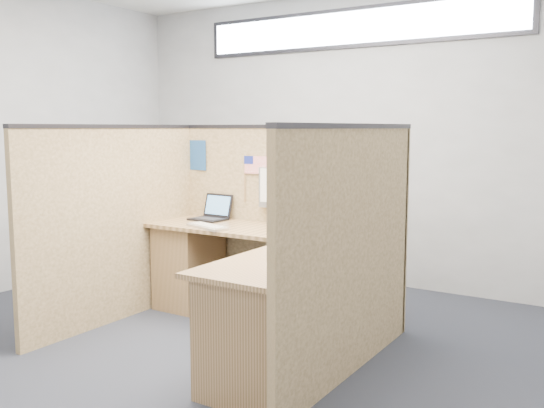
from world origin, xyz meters
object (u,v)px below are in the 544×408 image
Objects in this scene: l_desk at (255,286)px; laptop at (212,213)px; mouse at (304,235)px; keyboard at (207,227)px.

l_desk is 6.49× the size of laptop.
laptop reaches higher than l_desk.
mouse is at bearing 37.74° from l_desk.
keyboard is 0.85m from mouse.
keyboard is 3.97× the size of mouse.
l_desk is 4.70× the size of keyboard.
laptop is 1.15m from mouse.
keyboard is (-0.58, 0.19, 0.35)m from l_desk.
keyboard is at bearing -178.66° from mouse.
laptop is at bearing 145.33° from l_desk.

